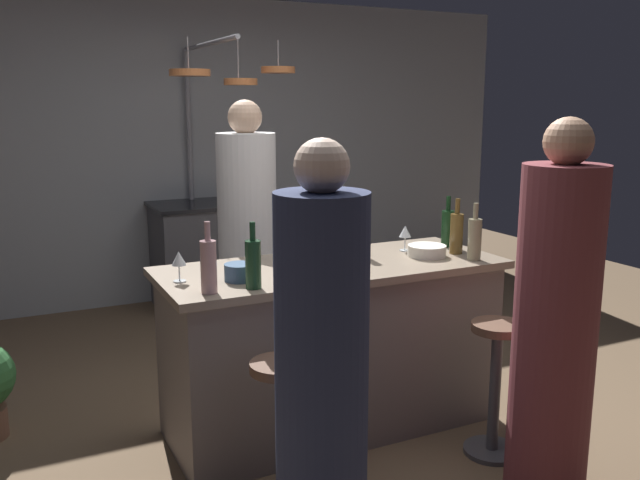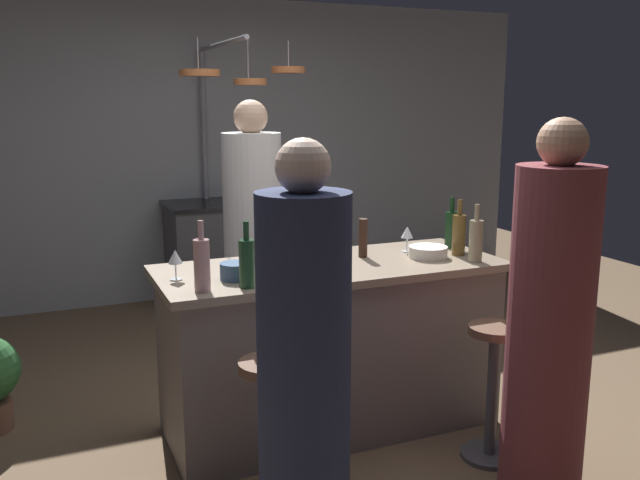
% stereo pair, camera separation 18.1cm
% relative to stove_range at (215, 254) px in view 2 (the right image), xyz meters
% --- Properties ---
extents(ground_plane, '(9.00, 9.00, 0.00)m').
position_rel_stove_range_xyz_m(ground_plane, '(0.00, -2.45, -0.45)').
color(ground_plane, brown).
extents(back_wall, '(6.40, 0.16, 2.60)m').
position_rel_stove_range_xyz_m(back_wall, '(0.00, 0.40, 0.85)').
color(back_wall, '#9EA3A8').
rests_on(back_wall, ground_plane).
extents(kitchen_island, '(1.80, 0.72, 0.90)m').
position_rel_stove_range_xyz_m(kitchen_island, '(0.00, -2.45, 0.01)').
color(kitchen_island, slate).
rests_on(kitchen_island, ground_plane).
extents(stove_range, '(0.80, 0.64, 0.89)m').
position_rel_stove_range_xyz_m(stove_range, '(0.00, 0.00, 0.00)').
color(stove_range, '#47474C').
rests_on(stove_range, ground_plane).
extents(chef, '(0.37, 0.37, 1.74)m').
position_rel_stove_range_xyz_m(chef, '(-0.14, -1.54, 0.36)').
color(chef, white).
rests_on(chef, ground_plane).
extents(bar_stool_right, '(0.28, 0.28, 0.68)m').
position_rel_stove_range_xyz_m(bar_stool_right, '(0.58, -3.07, -0.07)').
color(bar_stool_right, '#4C4C51').
rests_on(bar_stool_right, ground_plane).
extents(guest_right, '(0.35, 0.35, 1.67)m').
position_rel_stove_range_xyz_m(guest_right, '(0.56, -3.45, 0.33)').
color(guest_right, brown).
rests_on(guest_right, ground_plane).
extents(bar_stool_left, '(0.28, 0.28, 0.68)m').
position_rel_stove_range_xyz_m(bar_stool_left, '(-0.55, -3.07, -0.07)').
color(bar_stool_left, '#4C4C51').
rests_on(bar_stool_left, ground_plane).
extents(guest_left, '(0.34, 0.34, 1.61)m').
position_rel_stove_range_xyz_m(guest_left, '(-0.54, -3.43, 0.30)').
color(guest_left, '#262D4C').
rests_on(guest_left, ground_plane).
extents(overhead_pot_rack, '(0.91, 1.34, 2.17)m').
position_rel_stove_range_xyz_m(overhead_pot_rack, '(0.00, -0.52, 1.25)').
color(overhead_pot_rack, gray).
rests_on(overhead_pot_rack, ground_plane).
extents(pepper_mill, '(0.05, 0.05, 0.21)m').
position_rel_stove_range_xyz_m(pepper_mill, '(0.23, -2.36, 0.56)').
color(pepper_mill, '#382319').
rests_on(pepper_mill, kitchen_island).
extents(wine_bottle_rose, '(0.07, 0.07, 0.32)m').
position_rel_stove_range_xyz_m(wine_bottle_rose, '(-0.73, -2.69, 0.58)').
color(wine_bottle_rose, '#B78C8E').
rests_on(wine_bottle_rose, kitchen_island).
extents(wine_bottle_red, '(0.07, 0.07, 0.29)m').
position_rel_stove_range_xyz_m(wine_bottle_red, '(0.80, -2.35, 0.57)').
color(wine_bottle_red, '#143319').
rests_on(wine_bottle_red, kitchen_island).
extents(wine_bottle_green, '(0.07, 0.07, 0.30)m').
position_rel_stove_range_xyz_m(wine_bottle_green, '(-0.53, -2.71, 0.57)').
color(wine_bottle_green, '#193D23').
rests_on(wine_bottle_green, kitchen_island).
extents(wine_bottle_white, '(0.07, 0.07, 0.31)m').
position_rel_stove_range_xyz_m(wine_bottle_white, '(0.72, -2.69, 0.57)').
color(wine_bottle_white, gray).
rests_on(wine_bottle_white, kitchen_island).
extents(wine_bottle_amber, '(0.07, 0.07, 0.31)m').
position_rel_stove_range_xyz_m(wine_bottle_amber, '(0.73, -2.53, 0.57)').
color(wine_bottle_amber, brown).
rests_on(wine_bottle_amber, kitchen_island).
extents(wine_glass_near_right_guest, '(0.07, 0.07, 0.15)m').
position_rel_stove_range_xyz_m(wine_glass_near_right_guest, '(-0.80, -2.45, 0.56)').
color(wine_glass_near_right_guest, silver).
rests_on(wine_glass_near_right_guest, kitchen_island).
extents(wine_glass_by_chef, '(0.07, 0.07, 0.15)m').
position_rel_stove_range_xyz_m(wine_glass_by_chef, '(0.51, -2.35, 0.56)').
color(wine_glass_by_chef, silver).
rests_on(wine_glass_by_chef, kitchen_island).
extents(mixing_bowl_blue, '(0.15, 0.15, 0.08)m').
position_rel_stove_range_xyz_m(mixing_bowl_blue, '(-0.54, -2.55, 0.49)').
color(mixing_bowl_blue, '#334C6B').
rests_on(mixing_bowl_blue, kitchen_island).
extents(mixing_bowl_ceramic, '(0.21, 0.21, 0.06)m').
position_rel_stove_range_xyz_m(mixing_bowl_ceramic, '(0.54, -2.51, 0.48)').
color(mixing_bowl_ceramic, silver).
rests_on(mixing_bowl_ceramic, kitchen_island).
extents(mixing_bowl_wooden, '(0.21, 0.21, 0.06)m').
position_rel_stove_range_xyz_m(mixing_bowl_wooden, '(-0.07, -2.35, 0.48)').
color(mixing_bowl_wooden, brown).
rests_on(mixing_bowl_wooden, kitchen_island).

